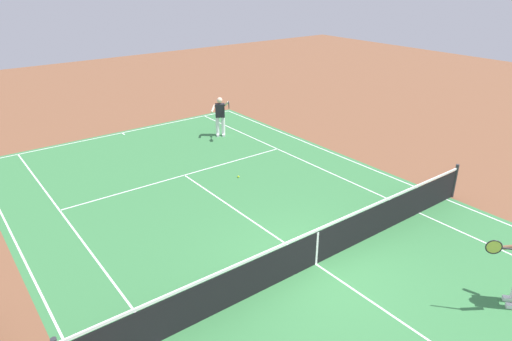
% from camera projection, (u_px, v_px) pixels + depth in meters
% --- Properties ---
extents(ground_plane, '(60.00, 60.00, 0.00)m').
position_uv_depth(ground_plane, '(316.00, 264.00, 10.78)').
color(ground_plane, brown).
extents(court_slab, '(24.20, 11.40, 0.00)m').
position_uv_depth(court_slab, '(316.00, 264.00, 10.78)').
color(court_slab, '#387A42').
rests_on(court_slab, ground_plane).
extents(court_line_markings, '(23.85, 11.05, 0.01)m').
position_uv_depth(court_line_markings, '(316.00, 264.00, 10.78)').
color(court_line_markings, white).
rests_on(court_line_markings, ground_plane).
extents(tennis_net, '(0.10, 11.70, 1.08)m').
position_uv_depth(tennis_net, '(317.00, 246.00, 10.58)').
color(tennis_net, '#2D2D33').
rests_on(tennis_net, ground_plane).
extents(tennis_player_near, '(1.18, 0.75, 1.70)m').
position_uv_depth(tennis_player_near, '(220.00, 115.00, 18.74)').
color(tennis_player_near, white).
rests_on(tennis_player_near, ground_plane).
extents(tennis_ball, '(0.07, 0.07, 0.07)m').
position_uv_depth(tennis_ball, '(238.00, 177.00, 15.26)').
color(tennis_ball, '#CCE01E').
rests_on(tennis_ball, ground_plane).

